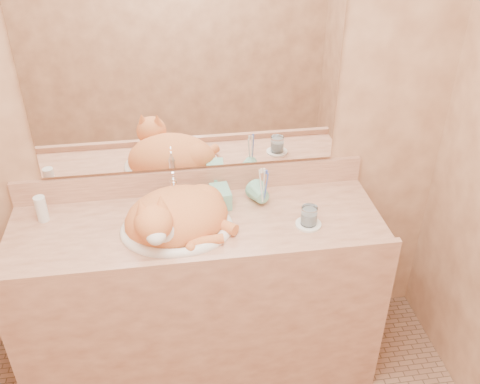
{
  "coord_description": "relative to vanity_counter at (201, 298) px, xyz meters",
  "views": [
    {
      "loc": [
        -0.09,
        -1.12,
        2.2
      ],
      "look_at": [
        0.18,
        0.7,
        1.01
      ],
      "focal_mm": 40.0,
      "sensor_mm": 36.0,
      "label": 1
    }
  ],
  "objects": [
    {
      "name": "cat",
      "position": [
        -0.09,
        -0.03,
        0.5
      ],
      "size": [
        0.52,
        0.47,
        0.24
      ],
      "primitive_type": null,
      "rotation": [
        0.0,
        0.0,
        0.26
      ],
      "color": "#C9612E",
      "rests_on": "sink_basin"
    },
    {
      "name": "vanity_counter",
      "position": [
        0.0,
        0.0,
        0.0
      ],
      "size": [
        1.6,
        0.55,
        0.85
      ],
      "primitive_type": null,
      "color": "#945A42",
      "rests_on": "floor"
    },
    {
      "name": "saucer",
      "position": [
        0.47,
        -0.07,
        0.43
      ],
      "size": [
        0.11,
        0.11,
        0.01
      ],
      "primitive_type": "cylinder",
      "color": "white",
      "rests_on": "vanity_counter"
    },
    {
      "name": "toothbrushes",
      "position": [
        0.3,
        0.09,
        0.54
      ],
      "size": [
        0.03,
        0.03,
        0.2
      ],
      "primitive_type": null,
      "color": "silver",
      "rests_on": "toothbrush_cup"
    },
    {
      "name": "mirror",
      "position": [
        0.0,
        0.26,
        0.97
      ],
      "size": [
        1.3,
        0.02,
        0.8
      ],
      "primitive_type": "cube",
      "color": "white",
      "rests_on": "wall_back"
    },
    {
      "name": "water_glass",
      "position": [
        0.47,
        -0.07,
        0.48
      ],
      "size": [
        0.07,
        0.07,
        0.08
      ],
      "primitive_type": "cylinder",
      "color": "silver",
      "rests_on": "saucer"
    },
    {
      "name": "soap_dispenser",
      "position": [
        0.12,
        0.08,
        0.52
      ],
      "size": [
        0.09,
        0.09,
        0.18
      ],
      "primitive_type": "imported",
      "rotation": [
        0.0,
        0.0,
        0.08
      ],
      "color": "#70B498",
      "rests_on": "vanity_counter"
    },
    {
      "name": "sink_basin",
      "position": [
        -0.08,
        -0.02,
        0.5
      ],
      "size": [
        0.48,
        0.4,
        0.15
      ],
      "primitive_type": null,
      "rotation": [
        0.0,
        0.0,
        -0.03
      ],
      "color": "white",
      "rests_on": "vanity_counter"
    },
    {
      "name": "faucet",
      "position": [
        -0.08,
        0.16,
        0.5
      ],
      "size": [
        0.05,
        0.12,
        0.16
      ],
      "primitive_type": null,
      "rotation": [
        0.0,
        0.0,
        0.13
      ],
      "color": "white",
      "rests_on": "vanity_counter"
    },
    {
      "name": "toothbrush_cup",
      "position": [
        0.3,
        0.09,
        0.47
      ],
      "size": [
        0.12,
        0.12,
        0.09
      ],
      "primitive_type": "imported",
      "rotation": [
        0.0,
        0.0,
        0.26
      ],
      "color": "#70B498",
      "rests_on": "vanity_counter"
    },
    {
      "name": "lotion_bottle",
      "position": [
        -0.65,
        0.13,
        0.48
      ],
      "size": [
        0.05,
        0.05,
        0.12
      ],
      "primitive_type": "cylinder",
      "color": "silver",
      "rests_on": "vanity_counter"
    },
    {
      "name": "wall_back",
      "position": [
        0.0,
        0.28,
        0.82
      ],
      "size": [
        2.4,
        0.02,
        2.5
      ],
      "primitive_type": "cube",
      "color": "#976345",
      "rests_on": "ground"
    }
  ]
}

